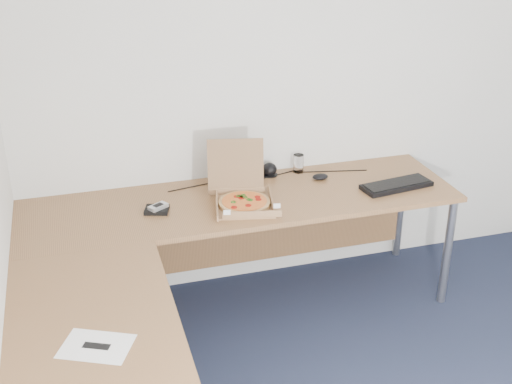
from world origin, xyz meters
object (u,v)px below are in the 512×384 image
object	(u,v)px
pizza_box	(243,199)
wallet	(157,210)
keyboard	(396,185)
desk	(202,247)
drinking_glass	(298,163)

from	to	relation	value
pizza_box	wallet	size ratio (longest dim) A/B	2.92
pizza_box	keyboard	xyz separation A→B (m)	(0.93, -0.03, -0.03)
desk	pizza_box	size ratio (longest dim) A/B	6.69
drinking_glass	keyboard	xyz separation A→B (m)	(0.48, -0.38, -0.04)
keyboard	pizza_box	bearing A→B (deg)	170.34
pizza_box	keyboard	world-z (taller)	pizza_box
pizza_box	keyboard	size ratio (longest dim) A/B	0.87
desk	keyboard	xyz separation A→B (m)	(1.24, 0.32, 0.04)
keyboard	wallet	world-z (taller)	keyboard
desk	drinking_glass	world-z (taller)	drinking_glass
pizza_box	keyboard	distance (m)	0.93
desk	keyboard	world-z (taller)	keyboard
desk	pizza_box	bearing A→B (deg)	47.88
drinking_glass	wallet	distance (m)	0.98
drinking_glass	wallet	xyz separation A→B (m)	(-0.93, -0.30, -0.05)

